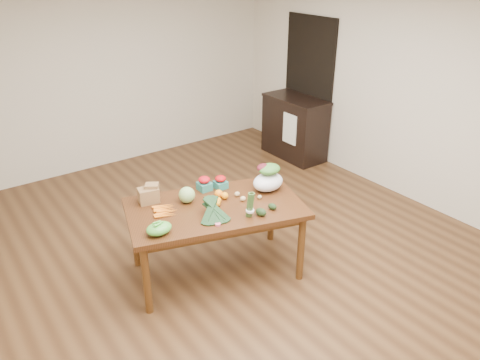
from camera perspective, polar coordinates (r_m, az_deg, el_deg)
floor at (r=5.15m, az=-0.34°, el=-8.26°), size 6.00×6.00×0.00m
room_walls at (r=4.53m, az=-0.39°, el=5.99°), size 5.02×6.02×2.70m
dining_table at (r=4.61m, az=-2.94°, el=-7.26°), size 1.83×1.35×0.75m
doorway_dark at (r=7.32m, az=8.31°, el=11.10°), size 0.02×1.00×2.10m
cabinet at (r=7.30m, az=6.68°, el=6.38°), size 0.52×1.02×0.94m
dish_towel at (r=6.99m, az=6.07°, el=6.21°), size 0.02×0.28×0.45m
paper_bag at (r=4.52m, az=-11.11°, el=-1.68°), size 0.30×0.27×0.18m
cabbage at (r=4.47m, az=-6.50°, el=-1.81°), size 0.16×0.16×0.16m
strawberry_basket_a at (r=4.69m, az=-4.35°, el=-0.58°), size 0.16×0.16×0.11m
strawberry_basket_b at (r=4.72m, az=-2.39°, el=-0.40°), size 0.15×0.15×0.11m
orange_a at (r=4.45m, az=-3.41°, el=-2.36°), size 0.08×0.08×0.08m
orange_b at (r=4.55m, az=-2.62°, el=-1.68°), size 0.08×0.08×0.08m
orange_c at (r=4.52m, az=-1.88°, el=-1.92°), size 0.07×0.07×0.07m
mandarin_cluster at (r=4.42m, az=-3.19°, el=-2.49°), size 0.22×0.22×0.09m
carrots at (r=4.36m, az=-9.10°, el=-3.68°), size 0.28×0.30×0.03m
snap_pea_bag at (r=4.03m, az=-9.85°, el=-5.84°), size 0.23×0.17×0.10m
kale_bunch at (r=4.16m, az=-3.14°, el=-3.92°), size 0.42×0.48×0.16m
asparagus_bundle at (r=4.18m, az=1.24°, el=-3.03°), size 0.11×0.13×0.26m
potato_a at (r=4.49m, az=0.36°, el=-2.28°), size 0.06×0.05×0.05m
potato_b at (r=4.48m, az=1.27°, el=-2.33°), size 0.06×0.05×0.05m
potato_c at (r=4.53m, az=1.34°, el=-2.03°), size 0.05×0.05×0.04m
potato_d at (r=4.57m, az=-0.35°, el=-1.72°), size 0.06×0.05×0.05m
potato_e at (r=4.53m, az=2.41°, el=-2.08°), size 0.05×0.04×0.04m
avocado_a at (r=4.24m, az=2.57°, el=-3.92°), size 0.10×0.12×0.07m
avocado_b at (r=4.35m, az=3.96°, el=-3.24°), size 0.08×0.10×0.06m
salad_bag at (r=4.65m, az=3.44°, el=0.16°), size 0.38×0.33×0.25m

